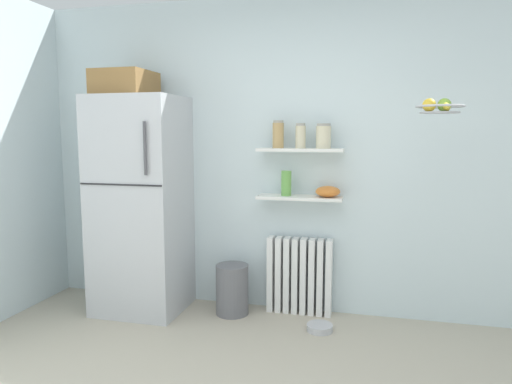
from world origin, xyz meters
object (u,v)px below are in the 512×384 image
(storage_jar_0, at_px, (278,134))
(trash_bin, at_px, (232,289))
(radiator, at_px, (299,276))
(vase, at_px, (286,183))
(shelf_bowl, at_px, (328,191))
(hanging_fruit_basket, at_px, (439,107))
(pet_food_bowl, at_px, (320,328))
(storage_jar_1, at_px, (301,136))
(storage_jar_2, at_px, (324,136))
(refrigerator, at_px, (140,200))

(storage_jar_0, height_order, trash_bin, storage_jar_0)
(radiator, xyz_separation_m, vase, (-0.11, -0.03, 0.77))
(radiator, xyz_separation_m, shelf_bowl, (0.22, -0.03, 0.72))
(radiator, xyz_separation_m, hanging_fruit_basket, (0.97, -0.46, 1.35))
(vase, distance_m, pet_food_bowl, 1.15)
(storage_jar_1, bearing_deg, pet_food_bowl, -54.61)
(storage_jar_2, bearing_deg, vase, -180.00)
(storage_jar_1, xyz_separation_m, trash_bin, (-0.54, -0.13, -1.26))
(refrigerator, relative_size, trash_bin, 4.80)
(radiator, height_order, storage_jar_2, storage_jar_2)
(storage_jar_2, xyz_separation_m, vase, (-0.29, -0.00, -0.38))
(radiator, xyz_separation_m, storage_jar_2, (0.18, -0.03, 1.15))
(radiator, height_order, shelf_bowl, shelf_bowl)
(storage_jar_2, relative_size, vase, 0.97)
(refrigerator, height_order, trash_bin, refrigerator)
(storage_jar_0, bearing_deg, shelf_bowl, 0.00)
(refrigerator, distance_m, trash_bin, 1.07)
(shelf_bowl, relative_size, trash_bin, 0.47)
(storage_jar_1, bearing_deg, vase, 180.00)
(radiator, bearing_deg, shelf_bowl, -7.65)
(trash_bin, bearing_deg, pet_food_bowl, -12.46)
(storage_jar_0, distance_m, shelf_bowl, 0.60)
(trash_bin, relative_size, hanging_fruit_basket, 1.35)
(storage_jar_0, bearing_deg, trash_bin, -159.85)
(radiator, bearing_deg, pet_food_bowl, -57.18)
(vase, xyz_separation_m, trash_bin, (-0.42, -0.13, -0.88))
(vase, bearing_deg, shelf_bowl, 0.00)
(vase, xyz_separation_m, hanging_fruit_basket, (1.08, -0.43, 0.57))
(radiator, relative_size, trash_bin, 1.53)
(trash_bin, bearing_deg, shelf_bowl, 9.72)
(storage_jar_1, height_order, trash_bin, storage_jar_1)
(shelf_bowl, bearing_deg, hanging_fruit_basket, -29.86)
(trash_bin, bearing_deg, storage_jar_2, 10.27)
(radiator, height_order, hanging_fruit_basket, hanging_fruit_basket)
(pet_food_bowl, bearing_deg, storage_jar_2, 95.41)
(refrigerator, height_order, hanging_fruit_basket, refrigerator)
(refrigerator, xyz_separation_m, vase, (1.20, 0.20, 0.15))
(storage_jar_2, xyz_separation_m, hanging_fruit_basket, (0.79, -0.43, 0.19))
(refrigerator, relative_size, radiator, 3.15)
(storage_jar_0, xyz_separation_m, pet_food_bowl, (0.39, -0.29, -1.46))
(storage_jar_2, distance_m, shelf_bowl, 0.44)
(refrigerator, relative_size, shelf_bowl, 10.25)
(vase, bearing_deg, trash_bin, -162.93)
(storage_jar_2, bearing_deg, pet_food_bowl, -84.59)
(vase, relative_size, trash_bin, 0.48)
(vase, bearing_deg, radiator, 14.96)
(storage_jar_2, bearing_deg, hanging_fruit_basket, -28.53)
(storage_jar_2, bearing_deg, storage_jar_1, -180.00)
(radiator, distance_m, pet_food_bowl, 0.48)
(storage_jar_2, distance_m, hanging_fruit_basket, 0.92)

